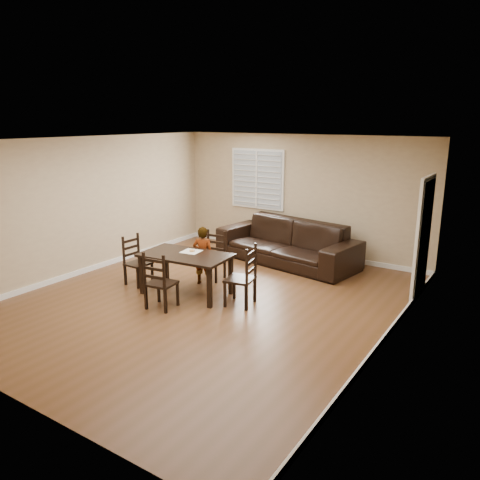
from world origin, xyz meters
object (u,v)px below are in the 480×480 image
object	(u,v)px
dining_table	(186,259)
child	(203,256)
donut	(192,251)
sofa	(287,242)
chair_far	(157,284)
chair_near	(215,256)
chair_left	(134,261)
chair_right	(247,279)

from	to	relation	value
dining_table	child	xyz separation A→B (m)	(-0.05, 0.56, -0.09)
donut	sofa	xyz separation A→B (m)	(0.61, 2.46, -0.30)
dining_table	donut	bearing A→B (deg)	83.66
chair_far	child	xyz separation A→B (m)	(-0.13, 1.39, 0.11)
chair_near	sofa	xyz separation A→B (m)	(0.71, 1.64, 0.03)
donut	sofa	world-z (taller)	sofa
chair_far	child	size ratio (longest dim) A/B	0.88
chair_left	chair_right	world-z (taller)	chair_right
dining_table	chair_left	distance (m)	1.21
sofa	chair_far	bearing A→B (deg)	-89.51
chair_near	chair_left	world-z (taller)	chair_near
chair_right	donut	world-z (taller)	chair_right
chair_near	chair_left	xyz separation A→B (m)	(-1.09, -1.08, -0.00)
chair_left	donut	world-z (taller)	chair_left
chair_right	child	bearing A→B (deg)	-120.77
chair_left	chair_far	bearing A→B (deg)	-117.84
dining_table	chair_near	bearing A→B (deg)	90.11
chair_near	child	xyz separation A→B (m)	(0.04, -0.42, 0.13)
donut	child	bearing A→B (deg)	98.11
chair_right	child	distance (m)	1.33
chair_far	sofa	bearing A→B (deg)	-106.17
chair_near	chair_right	xyz separation A→B (m)	(1.29, -0.87, 0.04)
dining_table	chair_right	size ratio (longest dim) A/B	1.58
dining_table	chair_far	size ratio (longest dim) A/B	1.68
chair_far	donut	world-z (taller)	chair_far
chair_near	chair_right	world-z (taller)	chair_right
dining_table	donut	distance (m)	0.21
dining_table	child	distance (m)	0.57
dining_table	chair_far	xyz separation A→B (m)	(0.08, -0.83, -0.20)
chair_near	chair_far	bearing A→B (deg)	-90.74
dining_table	child	bearing A→B (deg)	90.00
chair_near	chair_far	distance (m)	1.83
donut	chair_near	bearing A→B (deg)	96.75
chair_left	donut	distance (m)	1.26
chair_near	chair_left	bearing A→B (deg)	-141.39
dining_table	sofa	distance (m)	2.71
chair_far	chair_right	bearing A→B (deg)	-146.87
donut	sofa	bearing A→B (deg)	75.99
chair_far	chair_left	distance (m)	1.46
child	donut	size ratio (longest dim) A/B	11.37
child	sofa	bearing A→B (deg)	-125.07
dining_table	donut	size ratio (longest dim) A/B	16.81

